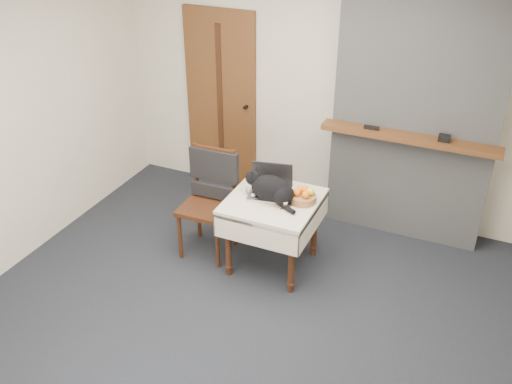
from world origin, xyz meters
TOP-DOWN VIEW (x-y plane):
  - ground at (0.00, 0.00)m, footprint 4.50×4.50m
  - room_shell at (0.00, 0.46)m, footprint 4.52×4.01m
  - door at (-1.20, 1.97)m, footprint 0.82×0.10m
  - chimney at (0.90, 1.85)m, footprint 1.62×0.48m
  - side_table at (-0.06, 0.73)m, footprint 0.78×0.78m
  - laptop at (-0.13, 0.82)m, footprint 0.42×0.38m
  - cat at (-0.06, 0.70)m, footprint 0.54×0.29m
  - cream_jar at (-0.33, 0.72)m, footprint 0.06×0.06m
  - pill_bottle at (0.10, 0.62)m, footprint 0.04×0.04m
  - fruit_basket at (0.19, 0.80)m, footprint 0.23×0.23m
  - desk_clutter at (0.14, 0.75)m, footprint 0.12×0.12m
  - chair at (-0.70, 0.78)m, footprint 0.48×0.47m

SIDE VIEW (x-z plane):
  - ground at x=0.00m, z-range 0.00..0.00m
  - side_table at x=-0.06m, z-range 0.24..0.94m
  - chair at x=-0.70m, z-range 0.14..1.17m
  - desk_clutter at x=0.14m, z-range 0.70..0.71m
  - cream_jar at x=-0.33m, z-range 0.70..0.76m
  - pill_bottle at x=0.10m, z-range 0.70..0.77m
  - fruit_basket at x=0.19m, z-range 0.69..0.82m
  - laptop at x=-0.13m, z-range 0.63..0.90m
  - cat at x=-0.06m, z-range 0.68..0.95m
  - door at x=-1.20m, z-range 0.00..2.00m
  - chimney at x=0.90m, z-range 0.00..2.60m
  - room_shell at x=0.00m, z-range 0.46..3.07m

